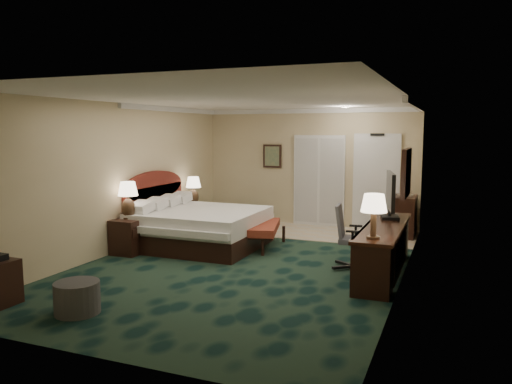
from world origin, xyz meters
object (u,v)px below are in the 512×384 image
at_px(lamp_near, 128,200).
at_px(tv, 390,196).
at_px(ottoman, 77,298).
at_px(desk_chair, 354,237).
at_px(nightstand_near, 129,236).
at_px(bed, 201,228).
at_px(nightstand_far, 191,217).
at_px(bed_bench, 265,236).
at_px(desk, 383,250).
at_px(minibar, 404,216).
at_px(lamp_far, 193,191).

height_order(lamp_near, tv, tv).
relative_size(ottoman, tv, 0.55).
bearing_deg(desk_chair, ottoman, -135.46).
bearing_deg(nightstand_near, lamp_near, 125.73).
height_order(bed, nightstand_far, bed).
bearing_deg(nightstand_near, nightstand_far, 90.66).
bearing_deg(tv, bed_bench, 160.51).
height_order(desk, tv, tv).
bearing_deg(desk, bed, 170.16).
bearing_deg(tv, nightstand_far, 151.75).
distance_m(lamp_near, desk_chair, 4.03).
bearing_deg(minibar, tv, -90.67).
distance_m(nightstand_near, tv, 4.62).
bearing_deg(minibar, lamp_far, -167.64).
relative_size(ottoman, minibar, 0.64).
xyz_separation_m(desk, desk_chair, (-0.48, 0.12, 0.14)).
height_order(nightstand_near, lamp_near, lamp_near).
bearing_deg(nightstand_far, minibar, 12.90).
distance_m(lamp_far, ottoman, 5.28).
xyz_separation_m(nightstand_far, tv, (4.46, -1.30, 0.86)).
height_order(nightstand_far, lamp_far, lamp_far).
bearing_deg(minibar, lamp_near, -143.72).
relative_size(bed, ottoman, 4.09).
xyz_separation_m(bed_bench, tv, (2.33, -0.31, 0.91)).
xyz_separation_m(nightstand_near, lamp_near, (-0.04, 0.05, 0.65)).
height_order(nightstand_far, desk, desk).
xyz_separation_m(desk, tv, (0.00, 0.65, 0.76)).
xyz_separation_m(nightstand_near, nightstand_far, (-0.03, 2.32, -0.03)).
relative_size(bed, desk_chair, 2.15).
relative_size(nightstand_far, lamp_far, 0.89).
height_order(nightstand_near, bed_bench, nightstand_near).
relative_size(bed, lamp_near, 3.31).
distance_m(bed, nightstand_far, 1.66).
distance_m(ottoman, tv, 5.02).
relative_size(nightstand_far, ottoman, 1.03).
height_order(nightstand_near, desk_chair, desk_chair).
relative_size(bed, nightstand_near, 3.55).
xyz_separation_m(lamp_near, ottoman, (1.25, -2.77, -0.77)).
distance_m(bed_bench, desk, 2.52).
distance_m(nightstand_far, desk_chair, 4.38).
xyz_separation_m(ottoman, desk_chair, (2.73, 3.21, 0.32)).
xyz_separation_m(bed_bench, minibar, (2.35, 2.02, 0.20)).
xyz_separation_m(lamp_near, bed_bench, (2.14, 1.28, -0.73)).
relative_size(nightstand_near, desk_chair, 0.61).
xyz_separation_m(nightstand_far, desk, (4.45, -1.95, 0.10)).
relative_size(nightstand_near, minibar, 0.73).
height_order(lamp_near, lamp_far, lamp_near).
bearing_deg(lamp_near, bed_bench, 30.88).
bearing_deg(ottoman, bed_bench, 77.67).
bearing_deg(ottoman, tv, 49.37).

